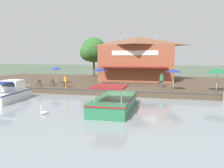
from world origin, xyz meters
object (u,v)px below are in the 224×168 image
(waterfront_restaurant, at_px, (138,58))
(motorboat_mid_row, at_px, (116,101))
(patio_umbrella_back_row, at_px, (56,68))
(cafe_chair_beside_entrance, at_px, (65,83))
(person_at_quay_edge, at_px, (66,80))
(patio_umbrella_by_entrance, at_px, (174,71))
(cafe_chair_back_row_seat, at_px, (160,82))
(tree_behind_restaurant, at_px, (92,51))
(patio_umbrella_near_quay_edge, at_px, (217,70))
(swan, at_px, (44,112))
(cafe_chair_mid_patio, at_px, (52,82))
(motorboat_second_along, at_px, (12,93))
(patio_umbrella_far_corner, at_px, (100,69))
(person_mid_patio, at_px, (162,79))
(cafe_chair_under_first_umbrella, at_px, (39,83))

(waterfront_restaurant, distance_m, motorboat_mid_row, 18.94)
(patio_umbrella_back_row, bearing_deg, waterfront_restaurant, 125.20)
(cafe_chair_beside_entrance, xyz_separation_m, person_at_quay_edge, (1.48, 0.84, 0.51))
(patio_umbrella_by_entrance, distance_m, cafe_chair_back_row_seat, 4.31)
(patio_umbrella_back_row, bearing_deg, tree_behind_restaurant, 173.49)
(patio_umbrella_near_quay_edge, distance_m, cafe_chair_beside_entrance, 17.96)
(cafe_chair_beside_entrance, bearing_deg, swan, 18.22)
(cafe_chair_mid_patio, distance_m, motorboat_second_along, 7.01)
(patio_umbrella_near_quay_edge, height_order, motorboat_mid_row, patio_umbrella_near_quay_edge)
(cafe_chair_beside_entrance, xyz_separation_m, cafe_chair_back_row_seat, (-3.47, 11.85, 0.00))
(patio_umbrella_far_corner, height_order, motorboat_mid_row, patio_umbrella_far_corner)
(patio_umbrella_near_quay_edge, bearing_deg, swan, -51.09)
(waterfront_restaurant, xyz_separation_m, patio_umbrella_back_row, (7.62, -10.80, -1.41))
(waterfront_restaurant, relative_size, motorboat_mid_row, 1.51)
(cafe_chair_beside_entrance, bearing_deg, patio_umbrella_far_corner, 118.89)
(cafe_chair_back_row_seat, bearing_deg, cafe_chair_mid_patio, -75.89)
(patio_umbrella_near_quay_edge, height_order, cafe_chair_back_row_seat, patio_umbrella_near_quay_edge)
(patio_umbrella_back_row, relative_size, person_mid_patio, 1.38)
(patio_umbrella_back_row, distance_m, motorboat_second_along, 10.13)
(motorboat_second_along, bearing_deg, patio_umbrella_back_row, -177.85)
(swan, bearing_deg, person_at_quay_edge, -163.63)
(person_mid_patio, bearing_deg, motorboat_mid_row, -19.95)
(swan, bearing_deg, patio_umbrella_by_entrance, 139.38)
(cafe_chair_mid_patio, relative_size, tree_behind_restaurant, 0.11)
(cafe_chair_back_row_seat, relative_size, person_at_quay_edge, 0.54)
(patio_umbrella_far_corner, distance_m, cafe_chair_under_first_umbrella, 7.95)
(motorboat_mid_row, bearing_deg, cafe_chair_beside_entrance, -133.29)
(cafe_chair_mid_patio, relative_size, swan, 1.23)
(cafe_chair_under_first_umbrella, relative_size, person_at_quay_edge, 0.54)
(waterfront_restaurant, bearing_deg, cafe_chair_beside_entrance, -36.96)
(patio_umbrella_back_row, height_order, cafe_chair_under_first_umbrella, patio_umbrella_back_row)
(person_mid_patio, relative_size, motorboat_second_along, 0.28)
(patio_umbrella_by_entrance, distance_m, person_mid_patio, 2.66)
(patio_umbrella_back_row, relative_size, tree_behind_restaurant, 0.31)
(patio_umbrella_back_row, distance_m, patio_umbrella_by_entrance, 16.45)
(patio_umbrella_far_corner, height_order, person_at_quay_edge, patio_umbrella_far_corner)
(patio_umbrella_far_corner, bearing_deg, tree_behind_restaurant, -157.77)
(patio_umbrella_back_row, height_order, patio_umbrella_by_entrance, patio_umbrella_by_entrance)
(waterfront_restaurant, xyz_separation_m, patio_umbrella_by_entrance, (10.81, 5.34, -1.37))
(cafe_chair_beside_entrance, bearing_deg, tree_behind_restaurant, -174.84)
(waterfront_restaurant, relative_size, person_at_quay_edge, 7.52)
(patio_umbrella_by_entrance, bearing_deg, cafe_chair_under_first_umbrella, -88.01)
(motorboat_mid_row, height_order, tree_behind_restaurant, tree_behind_restaurant)
(cafe_chair_back_row_seat, relative_size, person_mid_patio, 0.49)
(motorboat_second_along, bearing_deg, tree_behind_restaurant, 177.33)
(person_at_quay_edge, distance_m, person_mid_patio, 11.67)
(patio_umbrella_back_row, xyz_separation_m, swan, (14.38, 6.55, -2.52))
(cafe_chair_beside_entrance, height_order, tree_behind_restaurant, tree_behind_restaurant)
(cafe_chair_mid_patio, xyz_separation_m, motorboat_second_along, (6.97, -0.67, -0.33))
(waterfront_restaurant, height_order, cafe_chair_under_first_umbrella, waterfront_restaurant)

